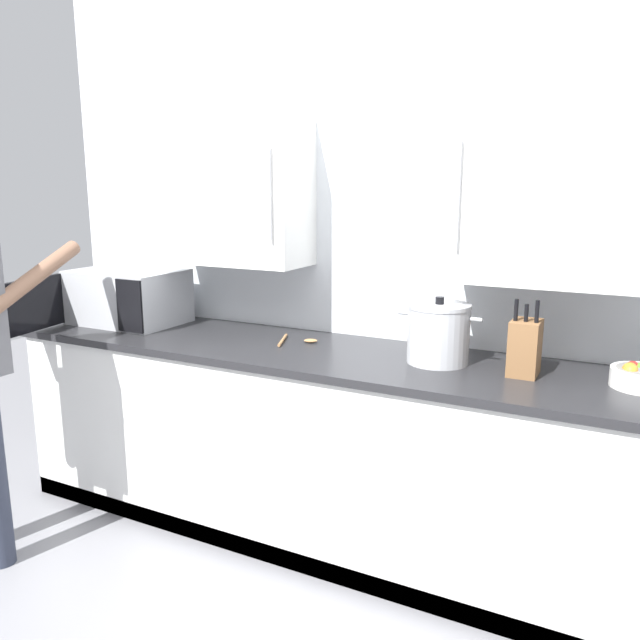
# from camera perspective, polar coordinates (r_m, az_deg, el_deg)

# --- Properties ---
(back_wall_tiled) EXTENTS (3.82, 0.44, 2.89)m
(back_wall_tiled) POSITION_cam_1_polar(r_m,az_deg,el_deg) (2.97, 6.03, 9.06)
(back_wall_tiled) COLOR silver
(back_wall_tiled) RESTS_ON ground_plane
(counter_unit) EXTENTS (3.48, 0.69, 0.91)m
(counter_unit) POSITION_cam_1_polar(r_m,az_deg,el_deg) (2.91, 3.13, -11.87)
(counter_unit) COLOR white
(counter_unit) RESTS_ON ground_plane
(microwave_oven) EXTENTS (0.58, 0.80, 0.29)m
(microwave_oven) POSITION_cam_1_polar(r_m,az_deg,el_deg) (3.53, -17.50, 2.06)
(microwave_oven) COLOR #B7BABF
(microwave_oven) RESTS_ON counter_unit
(wooden_spoon) EXTENTS (0.21, 0.20, 0.02)m
(wooden_spoon) POSITION_cam_1_polar(r_m,az_deg,el_deg) (2.97, -2.07, -1.86)
(wooden_spoon) COLOR #A37547
(wooden_spoon) RESTS_ON counter_unit
(knife_block) EXTENTS (0.11, 0.15, 0.30)m
(knife_block) POSITION_cam_1_polar(r_m,az_deg,el_deg) (2.57, 18.11, -2.36)
(knife_block) COLOR brown
(knife_block) RESTS_ON counter_unit
(stock_pot) EXTENTS (0.36, 0.26, 0.28)m
(stock_pot) POSITION_cam_1_polar(r_m,az_deg,el_deg) (2.65, 10.70, -1.19)
(stock_pot) COLOR #B7BABF
(stock_pot) RESTS_ON counter_unit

